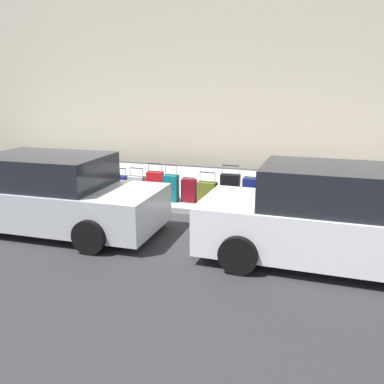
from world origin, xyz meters
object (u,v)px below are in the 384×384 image
suitcase_black_3 (230,190)px  suitcase_silver_8 (137,187)px  bollard_post (77,180)px  suitcase_maroon_5 (189,191)px  suitcase_olive_4 (207,193)px  suitcase_navy_9 (121,186)px  parked_car_white_0 (330,219)px  suitcase_navy_2 (251,194)px  fire_hydrant (95,178)px  parked_car_silver_1 (48,195)px  suitcase_red_7 (155,185)px  suitcase_silver_1 (274,194)px  suitcase_teal_6 (171,188)px  suitcase_red_0 (297,198)px

suitcase_black_3 → suitcase_silver_8: suitcase_black_3 is taller
suitcase_silver_8 → bollard_post: size_ratio=1.04×
suitcase_maroon_5 → suitcase_silver_8: bearing=0.4°
suitcase_olive_4 → suitcase_navy_9: bearing=-2.9°
bollard_post → parked_car_white_0: (-6.36, 2.24, 0.26)m
suitcase_navy_2 → fire_hydrant: fire_hydrant is taller
bollard_post → parked_car_white_0: bearing=160.6°
parked_car_silver_1 → suitcase_black_3: bearing=-144.1°
suitcase_navy_9 → parked_car_white_0: (-5.19, 2.44, 0.37)m
suitcase_red_7 → parked_car_silver_1: 2.82m
suitcase_silver_1 → fire_hydrant: suitcase_silver_1 is taller
suitcase_silver_8 → fire_hydrant: fire_hydrant is taller
suitcase_navy_2 → suitcase_red_7: bearing=-2.6°
suitcase_teal_6 → parked_car_white_0: size_ratio=0.21×
bollard_post → parked_car_silver_1: (-0.80, 2.24, 0.23)m
fire_hydrant → parked_car_white_0: 6.37m
fire_hydrant → suitcase_silver_1: bearing=-179.4°
suitcase_red_0 → parked_car_silver_1: 5.47m
suitcase_silver_8 → parked_car_silver_1: parked_car_silver_1 is taller
fire_hydrant → suitcase_olive_4: bearing=178.7°
suitcase_silver_1 → suitcase_navy_9: bearing=-0.1°
suitcase_teal_6 → suitcase_red_7: 0.48m
suitcase_red_0 → suitcase_red_7: (3.54, -0.04, 0.04)m
suitcase_maroon_5 → parked_car_silver_1: (2.29, 2.42, 0.32)m
suitcase_navy_9 → fire_hydrant: size_ratio=0.91×
suitcase_navy_2 → bollard_post: bearing=1.2°
suitcase_red_0 → suitcase_silver_8: size_ratio=0.87×
suitcase_navy_9 → suitcase_teal_6: bearing=176.8°
suitcase_teal_6 → parked_car_silver_1: parked_car_silver_1 is taller
suitcase_maroon_5 → suitcase_olive_4: bearing=169.3°
suitcase_navy_2 → parked_car_white_0: parked_car_white_0 is taller
suitcase_navy_2 → suitcase_teal_6: 2.02m
suitcase_red_7 → bollard_post: bearing=5.6°
suitcase_navy_2 → suitcase_red_7: (2.49, -0.11, -0.01)m
suitcase_black_3 → suitcase_olive_4: 0.56m
suitcase_navy_9 → fire_hydrant: fire_hydrant is taller
suitcase_teal_6 → parked_car_silver_1: (1.83, 2.36, 0.27)m
suitcase_black_3 → bollard_post: 4.13m
suitcase_silver_1 → bollard_post: size_ratio=1.33×
bollard_post → parked_car_silver_1: bearing=109.7°
suitcase_teal_6 → bollard_post: (2.64, 0.12, 0.04)m
suitcase_olive_4 → suitcase_teal_6: bearing=-2.5°
suitcase_teal_6 → fire_hydrant: size_ratio=1.13×
parked_car_white_0 → parked_car_silver_1: parked_car_white_0 is taller
suitcase_navy_2 → suitcase_teal_6: bearing=-0.6°
suitcase_silver_8 → suitcase_maroon_5: bearing=-179.6°
suitcase_maroon_5 → fire_hydrant: (2.62, 0.02, 0.14)m
suitcase_silver_1 → suitcase_olive_4: 1.60m
fire_hydrant → bollard_post: 0.49m
suitcase_teal_6 → suitcase_olive_4: bearing=177.5°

